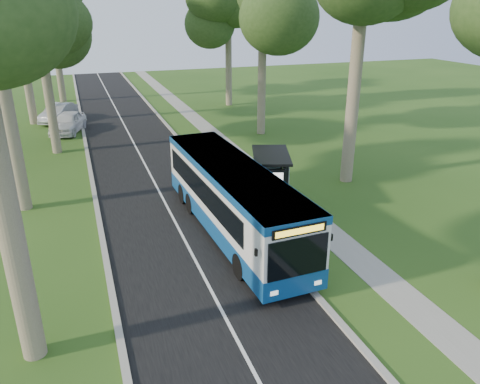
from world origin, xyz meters
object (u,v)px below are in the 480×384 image
object	(u,v)px
bus	(233,199)
car_silver	(58,113)
bus_stop_sign	(301,233)
car_white	(68,122)
litter_bin	(274,201)
bus_shelter	(277,172)

from	to	relation	value
bus	car_silver	size ratio (longest dim) A/B	2.55
bus_stop_sign	car_white	distance (m)	27.25
car_white	car_silver	bearing A→B (deg)	117.64
car_white	litter_bin	bearing A→B (deg)	-46.44
litter_bin	car_white	distance (m)	22.47
bus_stop_sign	litter_bin	world-z (taller)	bus_stop_sign
bus_stop_sign	bus	bearing A→B (deg)	113.90
litter_bin	car_white	xyz separation A→B (m)	(-9.75, 20.24, 0.33)
bus_shelter	litter_bin	size ratio (longest dim) A/B	3.71
litter_bin	bus	bearing A→B (deg)	-148.78
bus_shelter	litter_bin	world-z (taller)	bus_shelter
bus_shelter	car_silver	distance (m)	26.83
car_white	car_silver	xyz separation A→B (m)	(-0.76, 4.41, -0.05)
bus_stop_sign	litter_bin	size ratio (longest dim) A/B	2.55
bus	bus_stop_sign	size ratio (longest dim) A/B	4.78
litter_bin	car_white	size ratio (longest dim) A/B	0.20
bus_stop_sign	car_silver	xyz separation A→B (m)	(-9.18, 30.31, -0.81)
bus_shelter	car_white	size ratio (longest dim) A/B	0.76
bus_shelter	car_silver	size ratio (longest dim) A/B	0.78
car_white	car_silver	world-z (taller)	car_white
bus_stop_sign	bus_shelter	world-z (taller)	bus_shelter
bus	car_silver	bearing A→B (deg)	103.57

